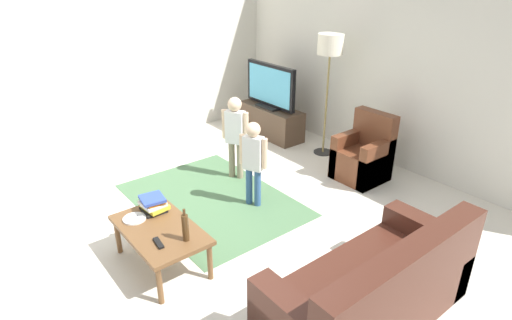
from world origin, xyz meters
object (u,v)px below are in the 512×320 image
at_px(bottle, 185,227).
at_px(child_near_tv, 235,131).
at_px(coffee_table, 160,232).
at_px(tv, 270,87).
at_px(armchair, 364,157).
at_px(couch, 377,294).
at_px(floor_lamp, 330,51).
at_px(book_stack, 153,204).
at_px(child_center, 253,157).
at_px(plate, 135,219).
at_px(tv_stand, 271,122).
at_px(tv_remote, 158,243).

bearing_deg(bottle, child_near_tv, 131.89).
bearing_deg(coffee_table, tv, 123.18).
bearing_deg(armchair, couch, -49.57).
height_order(floor_lamp, book_stack, floor_lamp).
xyz_separation_m(child_near_tv, child_center, (0.71, -0.26, -0.05)).
distance_m(armchair, coffee_table, 2.98).
bearing_deg(plate, child_center, 92.70).
distance_m(tv_stand, book_stack, 3.37).
relative_size(couch, book_stack, 6.49).
bearing_deg(tv_stand, floor_lamp, 8.12).
bearing_deg(plate, tv, 118.32).
bearing_deg(plate, tv_remote, 0.00).
xyz_separation_m(tv, child_near_tv, (0.90, -1.36, -0.17)).
bearing_deg(tv_remote, coffee_table, 158.65).
bearing_deg(child_center, plate, -87.30).
relative_size(tv_stand, floor_lamp, 0.67).
bearing_deg(coffee_table, child_near_tv, 122.93).
bearing_deg(tv_stand, book_stack, -60.49).
bearing_deg(tv_stand, coffee_table, -57.00).
bearing_deg(child_near_tv, tv, 123.48).
relative_size(tv, book_stack, 3.96).
relative_size(tv, coffee_table, 1.10).
xyz_separation_m(armchair, child_near_tv, (-1.08, -1.34, 0.38)).
relative_size(tv, armchair, 1.22).
height_order(child_near_tv, bottle, child_near_tv).
distance_m(child_center, book_stack, 1.29).
bearing_deg(tv_stand, couch, -28.96).
bearing_deg(child_near_tv, plate, -66.02).
bearing_deg(couch, tv, 151.29).
xyz_separation_m(couch, plate, (-1.99, -1.11, 0.14)).
xyz_separation_m(tv, plate, (1.68, -3.12, -0.42)).
distance_m(couch, book_stack, 2.21).
xyz_separation_m(child_near_tv, coffee_table, (1.06, -1.64, -0.30)).
xyz_separation_m(coffee_table, plate, (-0.28, -0.12, 0.06)).
distance_m(armchair, child_center, 1.67).
xyz_separation_m(couch, book_stack, (-2.01, -0.89, 0.21)).
bearing_deg(tv_remote, tv, 132.22).
bearing_deg(child_near_tv, book_stack, -63.90).
distance_m(child_near_tv, tv_remote, 2.19).
bearing_deg(couch, floor_lamp, 140.03).
bearing_deg(tv_remote, child_near_tv, 133.32).
height_order(armchair, bottle, armchair).
relative_size(armchair, bottle, 2.86).
distance_m(tv, armchair, 2.05).
bearing_deg(tv_remote, tv_stand, 132.04).
distance_m(child_near_tv, plate, 1.95).
distance_m(book_stack, bottle, 0.63).
bearing_deg(bottle, armchair, 96.10).
xyz_separation_m(child_near_tv, book_stack, (0.76, -1.55, -0.18)).
distance_m(coffee_table, bottle, 0.38).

